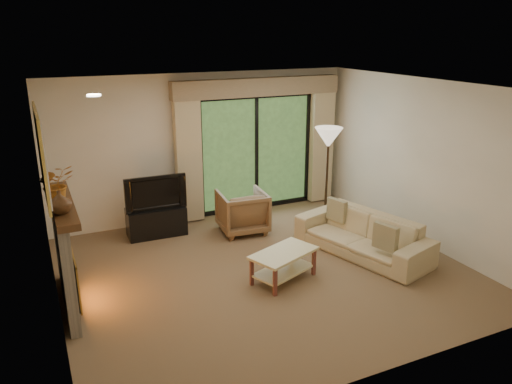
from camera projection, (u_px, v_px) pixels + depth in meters
name	position (u px, v px, depth m)	size (l,w,h in m)	color
floor	(265.00, 271.00, 7.15)	(5.50, 5.50, 0.00)	brown
ceiling	(266.00, 87.00, 6.34)	(5.50, 5.50, 0.00)	white
wall_back	(204.00, 147.00, 8.90)	(5.00, 5.00, 0.00)	beige
wall_front	(384.00, 257.00, 4.59)	(5.00, 5.00, 0.00)	beige
wall_left	(47.00, 214.00, 5.65)	(5.00, 5.00, 0.00)	beige
wall_right	(422.00, 162.00, 7.85)	(5.00, 5.00, 0.00)	beige
fireplace	(63.00, 255.00, 6.06)	(0.24, 1.70, 1.37)	gray
mirror	(42.00, 154.00, 5.63)	(0.07, 1.45, 1.02)	gold
sliding_door	(256.00, 153.00, 9.32)	(2.26, 0.10, 2.16)	black
curtain_left	(188.00, 156.00, 8.66)	(0.45, 0.18, 2.35)	#CAB287
curtain_right	(321.00, 142.00, 9.74)	(0.45, 0.18, 2.35)	#CAB287
cornice	(258.00, 87.00, 8.87)	(3.20, 0.24, 0.32)	#987E5F
media_console	(156.00, 222.00, 8.33)	(0.96, 0.43, 0.48)	black
tv	(154.00, 191.00, 8.17)	(1.00, 0.13, 0.58)	black
armchair	(242.00, 212.00, 8.44)	(0.76, 0.79, 0.72)	brown
sofa	(362.00, 235.00, 7.61)	(2.12, 0.83, 0.62)	tan
pillow_near	(386.00, 237.00, 6.99)	(0.10, 0.37, 0.37)	brown
pillow_far	(337.00, 210.00, 8.04)	(0.09, 0.36, 0.36)	brown
coffee_table	(283.00, 266.00, 6.84)	(0.93, 0.51, 0.42)	beige
floor_lamp	(327.00, 178.00, 8.52)	(0.47, 0.47, 1.75)	#C4B49A
vase	(60.00, 202.00, 5.45)	(0.25, 0.25, 0.26)	#4D2F18
branches	(56.00, 184.00, 5.78)	(0.40, 0.34, 0.44)	#BA6F24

